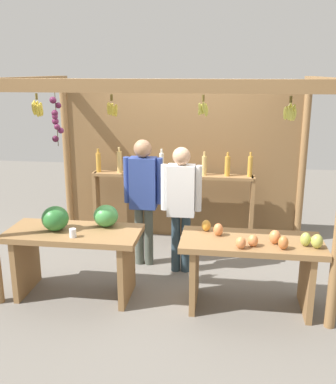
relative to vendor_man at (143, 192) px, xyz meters
The scene contains 7 objects.
ground_plane 1.01m from the vendor_man, 10.22° to the right, with size 12.00×12.00×0.00m, color slate.
market_stall 0.69m from the vendor_man, 52.84° to the left, with size 3.49×2.29×2.30m.
fruit_counter_left 1.08m from the vendor_man, 123.76° to the right, with size 1.41×0.64×1.00m.
fruit_counter_right 1.61m from the vendor_man, 34.75° to the right, with size 1.41×0.64×0.88m.
bottle_shelf_unit 0.81m from the vendor_man, 71.37° to the left, with size 2.24×0.22×1.36m.
vendor_man is the anchor object (origin of this frame).
vendor_woman 0.50m from the vendor_man, 16.47° to the right, with size 0.48×0.21×1.53m.
Camera 1 is at (0.65, -4.95, 2.37)m, focal length 40.71 mm.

